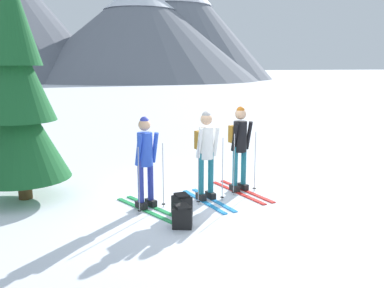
% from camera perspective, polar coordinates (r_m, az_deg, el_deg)
% --- Properties ---
extents(ground_plane, '(400.00, 400.00, 0.00)m').
position_cam_1_polar(ground_plane, '(8.06, 1.09, -8.20)').
color(ground_plane, white).
extents(skier_in_blue, '(0.92, 1.74, 1.72)m').
position_cam_1_polar(skier_in_blue, '(7.59, -6.45, -2.07)').
color(skier_in_blue, green).
rests_on(skier_in_blue, ground).
extents(skier_in_white, '(0.60, 1.62, 1.77)m').
position_cam_1_polar(skier_in_white, '(8.02, 1.92, -0.86)').
color(skier_in_white, '#1E84D1').
rests_on(skier_in_white, ground).
extents(skier_in_black, '(0.62, 1.82, 1.80)m').
position_cam_1_polar(skier_in_black, '(8.65, 6.60, 0.04)').
color(skier_in_black, red).
rests_on(skier_in_black, ground).
extents(pine_tree_near, '(1.84, 1.84, 4.44)m').
position_cam_1_polar(pine_tree_near, '(8.62, -22.95, 5.99)').
color(pine_tree_near, '#51381E').
rests_on(pine_tree_near, ground).
extents(backpack_on_snow_front, '(0.39, 0.35, 0.38)m').
position_cam_1_polar(backpack_on_snow_front, '(6.86, -1.34, -10.02)').
color(backpack_on_snow_front, black).
rests_on(backpack_on_snow_front, ground).
extents(backpack_on_snow_beside, '(0.33, 0.38, 0.38)m').
position_cam_1_polar(backpack_on_snow_beside, '(7.42, -1.42, -8.39)').
color(backpack_on_snow_beside, black).
rests_on(backpack_on_snow_beside, ground).
extents(mountain_ridge_distant, '(97.47, 52.13, 28.10)m').
position_cam_1_polar(mountain_ridge_distant, '(78.86, -21.48, 17.20)').
color(mountain_ridge_distant, gray).
rests_on(mountain_ridge_distant, ground).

